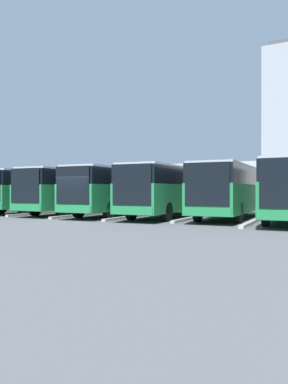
{
  "coord_description": "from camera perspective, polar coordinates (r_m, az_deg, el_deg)",
  "views": [
    {
      "loc": [
        -13.45,
        16.87,
        1.7
      ],
      "look_at": [
        -1.67,
        -5.56,
        1.61
      ],
      "focal_mm": 35.0,
      "sensor_mm": 36.0,
      "label": 1
    }
  ],
  "objects": [
    {
      "name": "ground_plane",
      "position": [
        21.64,
        -10.85,
        -4.31
      ],
      "size": [
        600.0,
        600.0,
        0.0
      ],
      "primitive_type": "plane",
      "color": "#5B5B60"
    },
    {
      "name": "curb_divider_0",
      "position": [
        20.65,
        16.39,
        -4.32
      ],
      "size": [
        0.53,
        7.09,
        0.15
      ],
      "primitive_type": "cube",
      "rotation": [
        0.0,
        0.0,
        0.04
      ],
      "color": "#B2B2AD",
      "rests_on": "ground_plane"
    },
    {
      "name": "bus_1",
      "position": [
        23.65,
        13.21,
        0.4
      ],
      "size": [
        2.97,
        11.27,
        3.19
      ],
      "rotation": [
        0.0,
        0.0,
        0.04
      ],
      "color": "#238447",
      "rests_on": "ground_plane"
    },
    {
      "name": "curb_divider_1",
      "position": [
        22.69,
        7.54,
        -3.91
      ],
      "size": [
        0.53,
        7.09,
        0.15
      ],
      "primitive_type": "cube",
      "rotation": [
        0.0,
        0.0,
        0.04
      ],
      "color": "#B2B2AD",
      "rests_on": "ground_plane"
    },
    {
      "name": "bus_2",
      "position": [
        24.2,
        4.12,
        0.4
      ],
      "size": [
        2.97,
        11.27,
        3.19
      ],
      "rotation": [
        0.0,
        0.0,
        0.04
      ],
      "color": "#238447",
      "rests_on": "ground_plane"
    },
    {
      "name": "curb_divider_2",
      "position": [
        23.62,
        -1.7,
        -3.75
      ],
      "size": [
        0.53,
        7.09,
        0.15
      ],
      "primitive_type": "cube",
      "rotation": [
        0.0,
        0.0,
        0.04
      ],
      "color": "#B2B2AD",
      "rests_on": "ground_plane"
    },
    {
      "name": "bus_3",
      "position": [
        25.91,
        -3.57,
        0.38
      ],
      "size": [
        2.97,
        11.27,
        3.19
      ],
      "rotation": [
        0.0,
        0.0,
        0.04
      ],
      "color": "#238447",
      "rests_on": "ground_plane"
    },
    {
      "name": "curb_divider_3",
      "position": [
        25.65,
        -9.09,
        -3.44
      ],
      "size": [
        0.53,
        7.09,
        0.15
      ],
      "primitive_type": "cube",
      "rotation": [
        0.0,
        0.0,
        0.04
      ],
      "color": "#B2B2AD",
      "rests_on": "ground_plane"
    },
    {
      "name": "bus_4",
      "position": [
        28.17,
        -9.96,
        0.37
      ],
      "size": [
        2.97,
        11.27,
        3.19
      ],
      "rotation": [
        0.0,
        0.0,
        0.04
      ],
      "color": "#238447",
      "rests_on": "ground_plane"
    },
    {
      "name": "curb_divider_4",
      "position": [
        28.18,
        -15.05,
        -3.12
      ],
      "size": [
        0.53,
        7.09,
        0.15
      ],
      "primitive_type": "cube",
      "rotation": [
        0.0,
        0.0,
        0.04
      ],
      "color": "#B2B2AD",
      "rests_on": "ground_plane"
    },
    {
      "name": "bus_5",
      "position": [
        30.93,
        -15.0,
        0.35
      ],
      "size": [
        2.97,
        11.27,
        3.19
      ],
      "rotation": [
        0.0,
        0.0,
        0.04
      ],
      "color": "#238447",
      "rests_on": "ground_plane"
    },
    {
      "name": "curb_divider_5",
      "position": [
        31.14,
        -19.61,
        -2.81
      ],
      "size": [
        0.53,
        7.09,
        0.15
      ],
      "primitive_type": "cube",
      "rotation": [
        0.0,
        0.0,
        0.04
      ],
      "color": "#B2B2AD",
      "rests_on": "ground_plane"
    },
    {
      "name": "bus_6",
      "position": [
        33.12,
        -20.64,
        0.33
      ],
      "size": [
        2.97,
        11.27,
        3.19
      ],
      "rotation": [
        0.0,
        0.0,
        0.04
      ],
      "color": "#238447",
      "rests_on": "ground_plane"
    },
    {
      "name": "station_building",
      "position": [
        42.79,
        9.39,
        0.97
      ],
      "size": [
        27.63,
        12.57,
        4.5
      ],
      "color": "beige",
      "rests_on": "ground_plane"
    },
    {
      "name": "office_tower",
      "position": [
        181.12,
        20.49,
        10.16
      ],
      "size": [
        16.3,
        16.3,
        67.36
      ],
      "color": "#ADB2B7",
      "rests_on": "ground_plane"
    }
  ]
}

